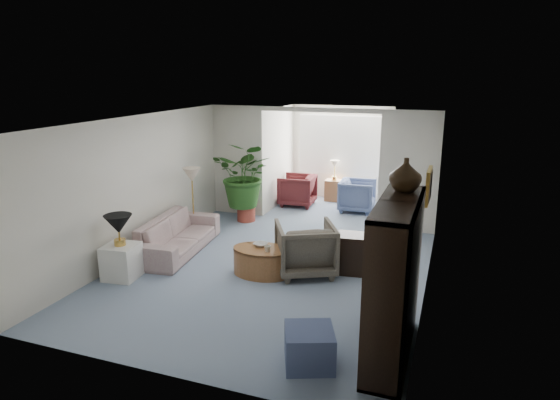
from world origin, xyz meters
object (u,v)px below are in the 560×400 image
at_px(framed_picture, 430,186).
at_px(table_lamp, 118,224).
at_px(floor_lamp, 192,175).
at_px(end_table, 122,262).
at_px(sofa, 177,235).
at_px(coffee_table, 261,261).
at_px(sunroom_chair_blue, 357,196).
at_px(sunroom_table, 334,190).
at_px(cabinet_urn, 406,175).
at_px(side_table_dark, 351,253).
at_px(ottoman, 309,347).
at_px(coffee_bowl, 261,244).
at_px(wingback_chair, 305,248).
at_px(plant_pot, 246,214).
at_px(coffee_cup, 267,249).
at_px(sunroom_chair_maroon, 297,190).
at_px(entertainment_cabinet, 394,281).

relative_size(framed_picture, table_lamp, 1.14).
bearing_deg(floor_lamp, end_table, -90.47).
xyz_separation_m(sofa, coffee_table, (1.85, -0.45, -0.09)).
height_order(end_table, coffee_table, end_table).
height_order(sunroom_chair_blue, sunroom_table, sunroom_chair_blue).
xyz_separation_m(sofa, cabinet_urn, (4.16, -1.60, 1.75)).
height_order(side_table_dark, sunroom_table, side_table_dark).
relative_size(sofa, sunroom_table, 4.04).
xyz_separation_m(coffee_table, ottoman, (1.47, -2.17, -0.01)).
height_order(coffee_bowl, cabinet_urn, cabinet_urn).
relative_size(wingback_chair, sunroom_table, 1.74).
relative_size(ottoman, plant_pot, 1.36).
height_order(coffee_cup, ottoman, coffee_cup).
distance_m(side_table_dark, sunroom_chair_maroon, 4.22).
bearing_deg(plant_pot, entertainment_cabinet, -48.85).
bearing_deg(sunroom_chair_maroon, entertainment_cabinet, 24.49).
bearing_deg(plant_pot, coffee_cup, -59.94).
xyz_separation_m(entertainment_cabinet, sunroom_table, (-2.32, 6.64, -0.67)).
bearing_deg(end_table, sofa, 81.57).
bearing_deg(floor_lamp, ottoman, -45.42).
xyz_separation_m(coffee_bowl, sunroom_chair_maroon, (-0.71, 4.15, -0.09)).
relative_size(sunroom_chair_maroon, sunroom_table, 1.56).
height_order(sofa, coffee_cup, sofa).
relative_size(end_table, coffee_table, 0.59).
relative_size(floor_lamp, side_table_dark, 0.55).
height_order(side_table_dark, sunroom_chair_maroon, sunroom_chair_maroon).
relative_size(coffee_bowl, side_table_dark, 0.34).
xyz_separation_m(wingback_chair, ottoman, (0.81, -2.48, -0.21)).
bearing_deg(framed_picture, end_table, -169.08).
height_order(coffee_bowl, plant_pot, coffee_bowl).
distance_m(framed_picture, table_lamp, 4.74).
distance_m(end_table, sunroom_table, 6.24).
relative_size(end_table, entertainment_cabinet, 0.30).
height_order(floor_lamp, coffee_bowl, floor_lamp).
height_order(entertainment_cabinet, sunroom_chair_blue, entertainment_cabinet).
xyz_separation_m(end_table, table_lamp, (0.00, 0.00, 0.63)).
distance_m(coffee_cup, sunroom_chair_maroon, 4.44).
bearing_deg(coffee_cup, sunroom_chair_maroon, 101.87).
bearing_deg(coffee_cup, coffee_table, 146.31).
bearing_deg(table_lamp, side_table_dark, 23.69).
xyz_separation_m(floor_lamp, plant_pot, (0.60, 1.25, -1.09)).
height_order(sunroom_chair_blue, sunroom_chair_maroon, sunroom_chair_maroon).
bearing_deg(coffee_bowl, coffee_table, -63.43).
xyz_separation_m(coffee_bowl, sunroom_chair_blue, (0.79, 4.15, -0.10)).
height_order(table_lamp, coffee_cup, table_lamp).
height_order(coffee_table, sunroom_chair_blue, sunroom_chair_blue).
relative_size(sofa, ottoman, 4.02).
height_order(side_table_dark, plant_pot, side_table_dark).
bearing_deg(floor_lamp, table_lamp, -90.47).
xyz_separation_m(coffee_cup, side_table_dark, (1.21, 0.70, -0.17)).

